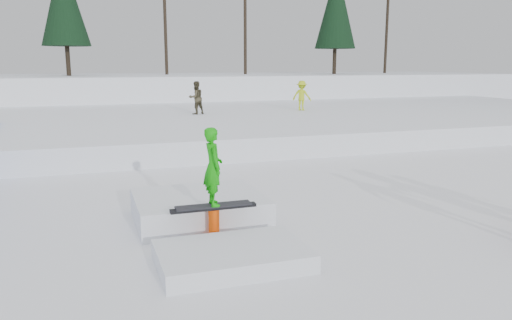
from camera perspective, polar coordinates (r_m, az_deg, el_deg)
name	(u,v)px	position (r m, az deg, el deg)	size (l,w,h in m)	color
ground	(265,238)	(9.49, 1.06, -8.92)	(120.00, 120.00, 0.00)	white
snow_berm	(128,91)	(38.56, -14.42, 7.61)	(60.00, 14.00, 2.40)	white
snow_midrise	(153,123)	(24.74, -11.68, 4.18)	(50.00, 18.00, 0.80)	white
treeline	(213,4)	(38.04, -4.91, 17.30)	(40.24, 4.22, 10.50)	black
walker_olive	(196,98)	(24.50, -6.87, 7.07)	(0.77, 0.60, 1.59)	#3B3523
walker_ygreen	(302,96)	(26.48, 5.25, 7.35)	(1.00, 0.58, 1.55)	#BDD61B
jib_rail_feature	(207,216)	(9.83, -5.65, -6.38)	(2.60, 4.40, 2.11)	white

